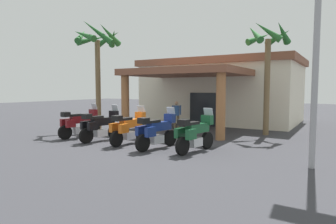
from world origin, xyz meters
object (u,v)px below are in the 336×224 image
Objects in this scene: motorcycle_maroon at (79,123)px; motorcycle_black at (100,126)px; palm_tree_near_portico at (268,51)px; motel_building at (221,90)px; motorcycle_blue at (157,131)px; motorcycle_green at (195,133)px; motorcycle_orange at (129,128)px; pedestrian at (177,113)px; palm_tree_roadside at (98,47)px; roadside_sign at (318,1)px.

motorcycle_black is (1.55, -0.15, 0.00)m from motorcycle_maroon.
motorcycle_maroon is 9.96m from palm_tree_near_portico.
motel_building is 6.78m from palm_tree_near_portico.
motorcycle_blue is 1.00× the size of motorcycle_green.
motorcycle_maroon is at bearing -107.53° from motel_building.
motorcycle_black is at bearing 96.58° from motorcycle_orange.
motorcycle_maroon is 1.35× the size of pedestrian.
motorcycle_orange is 1.01× the size of motorcycle_green.
motorcycle_orange is 1.56m from motorcycle_blue.
palm_tree_roadside is (-0.98, 2.30, 4.00)m from motorcycle_maroon.
motel_building is at bearing 26.36° from motorcycle_green.
motorcycle_black is 1.00× the size of motorcycle_orange.
motorcycle_maroon is 0.37× the size of palm_tree_roadside.
motorcycle_maroon and motorcycle_orange have the same top height.
motorcycle_blue is at bearing 172.78° from pedestrian.
motorcycle_black and motorcycle_green have the same top height.
palm_tree_near_portico reaches higher than motorcycle_black.
pedestrian is at bearing 37.90° from palm_tree_roadside.
palm_tree_roadside is 1.06× the size of palm_tree_near_portico.
motorcycle_green is at bearing -17.09° from palm_tree_roadside.
motel_building is 9.38m from palm_tree_roadside.
palm_tree_roadside is (-2.53, 2.45, 4.00)m from motorcycle_black.
motorcycle_maroon is 6.19m from motorcycle_green.
palm_tree_near_portico is at bearing -3.34° from motorcycle_green.
pedestrian is at bearing -97.31° from motel_building.
roadside_sign is at bearing -153.14° from pedestrian.
motorcycle_black is at bearing -135.98° from palm_tree_near_portico.
motel_building is 10.94m from motorcycle_maroon.
motorcycle_green is (6.19, 0.09, 0.00)m from motorcycle_maroon.
motorcycle_blue is 5.64m from pedestrian.
palm_tree_near_portico is 6.28m from roadside_sign.
motorcycle_blue is at bearing -116.05° from palm_tree_near_portico.
motorcycle_green is (3.07, -10.28, -1.54)m from motel_building.
motorcycle_orange is at bearing -79.84° from motorcycle_maroon.
motorcycle_green is (3.10, 0.13, 0.00)m from motorcycle_orange.
motorcycle_maroon is 0.39× the size of palm_tree_near_portico.
motorcycle_maroon is 4.71m from palm_tree_roadside.
motorcycle_black is at bearing -179.51° from roadside_sign.
motorcycle_green is at bearing 177.54° from roadside_sign.
pedestrian is (0.96, 5.16, 0.24)m from motorcycle_black.
motorcycle_black is 1.55m from motorcycle_orange.
palm_tree_roadside is (-5.62, 2.50, 4.00)m from motorcycle_blue.
motorcycle_black is 0.39× the size of palm_tree_near_portico.
motorcycle_maroon is at bearing 97.18° from motorcycle_blue.
motorcycle_maroon is 0.30× the size of roadside_sign.
motorcycle_maroon is 1.00× the size of motorcycle_black.
pedestrian is (-3.68, 4.92, 0.24)m from motorcycle_green.
pedestrian is at bearing -2.37° from motorcycle_black.
motorcycle_green is at bearing -172.68° from pedestrian.
motorcycle_black is 0.37× the size of palm_tree_roadside.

